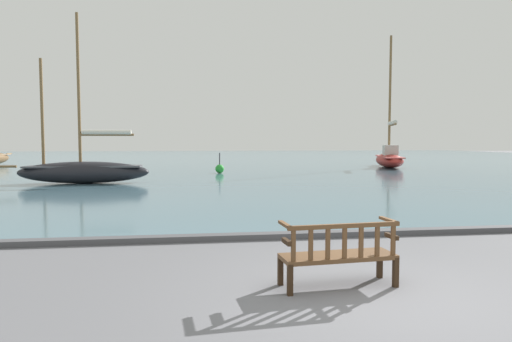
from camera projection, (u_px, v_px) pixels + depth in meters
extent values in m
plane|color=slate|center=(379.00, 302.00, 5.75)|extent=(160.00, 160.00, 0.00)
cube|color=slate|center=(214.00, 159.00, 49.22)|extent=(100.00, 80.00, 0.08)
cube|color=#4C4C50|center=(304.00, 235.00, 9.55)|extent=(40.00, 0.30, 0.12)
cube|color=#322113|center=(280.00, 270.00, 6.40)|extent=(0.08, 0.08, 0.42)
cube|color=#322113|center=(380.00, 264.00, 6.75)|extent=(0.08, 0.08, 0.42)
cube|color=#322113|center=(290.00, 280.00, 5.96)|extent=(0.08, 0.08, 0.42)
cube|color=#322113|center=(396.00, 272.00, 6.31)|extent=(0.08, 0.08, 0.42)
cube|color=brown|center=(338.00, 256.00, 6.34)|extent=(1.64, 0.66, 0.06)
cube|color=brown|center=(345.00, 226.00, 6.10)|extent=(1.60, 0.19, 0.06)
cube|color=brown|center=(293.00, 246.00, 5.95)|extent=(0.06, 0.04, 0.41)
cube|color=brown|center=(311.00, 245.00, 6.00)|extent=(0.06, 0.04, 0.41)
cube|color=brown|center=(328.00, 244.00, 6.06)|extent=(0.06, 0.04, 0.41)
cube|color=brown|center=(345.00, 243.00, 6.11)|extent=(0.06, 0.04, 0.41)
cube|color=brown|center=(361.00, 242.00, 6.17)|extent=(0.06, 0.04, 0.41)
cube|color=brown|center=(377.00, 241.00, 6.22)|extent=(0.06, 0.04, 0.41)
cube|color=brown|center=(393.00, 241.00, 6.27)|extent=(0.06, 0.04, 0.41)
cube|color=#322113|center=(287.00, 242.00, 6.06)|extent=(0.09, 0.30, 0.06)
cube|color=brown|center=(285.00, 225.00, 6.13)|extent=(0.10, 0.47, 0.04)
cube|color=#322113|center=(392.00, 236.00, 6.41)|extent=(0.09, 0.30, 0.06)
cube|color=brown|center=(389.00, 220.00, 6.48)|extent=(0.10, 0.47, 0.04)
ellipsoid|color=black|center=(84.00, 172.00, 20.92)|extent=(5.87, 1.46, 1.00)
cube|color=#4C4C51|center=(84.00, 166.00, 20.90)|extent=(5.16, 1.11, 0.08)
cylinder|color=brown|center=(79.00, 90.00, 20.65)|extent=(0.14, 0.14, 6.89)
cylinder|color=brown|center=(107.00, 135.00, 20.94)|extent=(2.41, 0.15, 0.11)
cylinder|color=silver|center=(107.00, 132.00, 20.93)|extent=(2.17, 0.25, 0.22)
cylinder|color=brown|center=(42.00, 112.00, 20.53)|extent=(0.14, 0.14, 4.83)
cylinder|color=brown|center=(3.00, 167.00, 20.47)|extent=(1.18, 0.13, 0.11)
cylinder|color=brown|center=(9.00, 154.00, 39.18)|extent=(0.20, 0.80, 0.12)
ellipsoid|color=maroon|center=(389.00, 160.00, 33.87)|extent=(3.58, 7.08, 1.00)
cube|color=#C6514C|center=(389.00, 157.00, 33.85)|extent=(2.94, 6.16, 0.08)
cube|color=beige|center=(390.00, 151.00, 33.31)|extent=(1.29, 1.53, 0.83)
cylinder|color=brown|center=(390.00, 96.00, 33.72)|extent=(0.17, 0.17, 8.85)
cylinder|color=brown|center=(392.00, 125.00, 32.45)|extent=(0.93, 2.79, 0.14)
cylinder|color=silver|center=(392.00, 123.00, 32.44)|extent=(0.99, 2.56, 0.28)
cylinder|color=brown|center=(382.00, 155.00, 37.67)|extent=(0.38, 0.89, 0.14)
sphere|color=green|center=(220.00, 169.00, 27.48)|extent=(0.53, 0.53, 0.53)
cylinder|color=#2D2D33|center=(220.00, 159.00, 27.44)|extent=(0.06, 0.06, 0.70)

